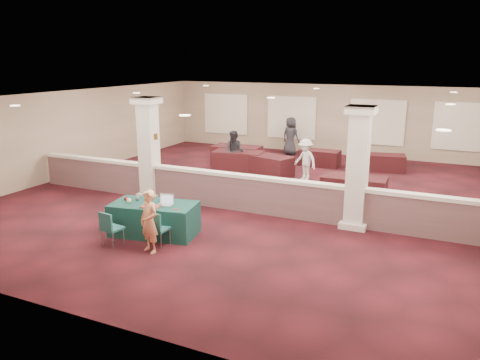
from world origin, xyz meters
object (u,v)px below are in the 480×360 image
at_px(attendee_b, 305,160).
at_px(far_table_back_center, 319,158).
at_px(far_table_front_center, 268,165).
at_px(far_table_back_right, 383,163).
at_px(far_table_back_left, 237,156).
at_px(attendee_a, 235,151).
at_px(woman, 149,222).
at_px(far_table_front_left, 238,161).
at_px(conf_chair_side, 110,226).
at_px(near_table, 154,219).
at_px(far_table_front_right, 354,189).
at_px(conf_chair_main, 157,226).
at_px(attendee_d, 291,136).

bearing_deg(attendee_b, far_table_back_center, 119.86).
xyz_separation_m(far_table_front_center, far_table_back_center, (1.37, 2.41, -0.05)).
relative_size(far_table_back_right, attendee_b, 1.08).
relative_size(far_table_back_left, far_table_back_right, 1.22).
height_order(far_table_back_left, attendee_a, attendee_a).
height_order(woman, far_table_front_left, woman).
distance_m(conf_chair_side, far_table_front_center, 8.16).
height_order(woman, far_table_back_center, woman).
xyz_separation_m(woman, far_table_back_right, (3.67, 10.58, -0.40)).
xyz_separation_m(far_table_front_center, far_table_back_left, (-1.81, 1.07, 0.02)).
bearing_deg(woman, attendee_b, 99.14).
bearing_deg(woman, far_table_back_left, 121.02).
distance_m(near_table, woman, 1.17).
height_order(near_table, far_table_back_right, near_table).
xyz_separation_m(far_table_front_right, far_table_back_left, (-5.50, 3.11, 0.01)).
distance_m(conf_chair_side, far_table_back_center, 10.75).
xyz_separation_m(conf_chair_main, attendee_d, (-0.73, 11.84, 0.35)).
bearing_deg(far_table_back_left, conf_chair_side, -83.85).
relative_size(far_table_front_left, far_table_front_right, 1.01).
xyz_separation_m(conf_chair_main, far_table_front_left, (-1.54, 7.84, -0.12)).
relative_size(conf_chair_side, far_table_back_center, 0.52).
height_order(conf_chair_side, attendee_d, attendee_d).
relative_size(woman, far_table_back_right, 0.90).
bearing_deg(conf_chair_main, near_table, 130.82).
relative_size(near_table, far_table_back_center, 1.30).
xyz_separation_m(conf_chair_main, attendee_a, (-1.61, 7.67, 0.30)).
bearing_deg(attendee_b, far_table_front_left, -158.69).
height_order(woman, attendee_b, attendee_b).
xyz_separation_m(far_table_front_center, far_table_front_right, (3.69, -2.03, 0.01)).
bearing_deg(conf_chair_side, far_table_front_center, 91.39).
distance_m(near_table, attendee_a, 7.09).
bearing_deg(far_table_back_right, far_table_front_right, -92.86).
xyz_separation_m(near_table, far_table_front_center, (0.31, 7.03, -0.02)).
relative_size(far_table_back_right, attendee_d, 0.95).
bearing_deg(attendee_d, far_table_back_center, 152.93).
relative_size(far_table_front_left, far_table_front_center, 1.03).
bearing_deg(far_table_back_center, attendee_b, -86.68).
relative_size(attendee_a, attendee_b, 1.07).
distance_m(attendee_b, attendee_d, 4.71).
relative_size(woman, far_table_front_right, 0.76).
distance_m(woman, attendee_b, 7.99).
relative_size(far_table_front_right, attendee_a, 1.20).
relative_size(far_table_front_right, far_table_back_right, 1.18).
relative_size(near_table, attendee_b, 1.39).
xyz_separation_m(far_table_back_left, attendee_d, (1.31, 3.07, 0.46)).
distance_m(far_table_back_left, far_table_back_center, 3.45).
bearing_deg(near_table, far_table_front_right, 41.07).
height_order(far_table_front_right, attendee_b, attendee_b).
bearing_deg(far_table_back_center, far_table_front_left, -139.74).
bearing_deg(woman, far_table_back_center, 102.12).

